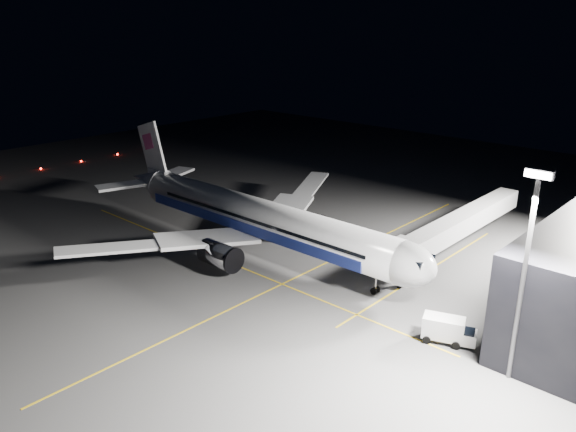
# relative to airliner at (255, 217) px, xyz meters

# --- Properties ---
(ground) EXTENTS (200.00, 200.00, 0.00)m
(ground) POSITION_rel_airliner_xyz_m (1.08, 0.00, -5.16)
(ground) COLOR #4C4C4F
(ground) RESTS_ON ground
(guide_line_main) EXTENTS (0.25, 80.00, 0.01)m
(guide_line_main) POSITION_rel_airliner_xyz_m (11.08, 0.00, -5.16)
(guide_line_main) COLOR gold
(guide_line_main) RESTS_ON ground
(guide_line_cross) EXTENTS (70.00, 0.25, 0.01)m
(guide_line_cross) POSITION_rel_airliner_xyz_m (1.08, -6.00, -5.16)
(guide_line_cross) COLOR gold
(guide_line_cross) RESTS_ON ground
(guide_line_side) EXTENTS (0.25, 40.00, 0.01)m
(guide_line_side) POSITION_rel_airliner_xyz_m (23.08, 10.00, -5.16)
(guide_line_side) COLOR gold
(guide_line_side) RESTS_ON ground
(airliner) EXTENTS (61.48, 54.22, 16.64)m
(airliner) POSITION_rel_airliner_xyz_m (0.00, 0.00, 0.00)
(airliner) COLOR silver
(airliner) RESTS_ON ground
(jet_bridge) EXTENTS (3.60, 34.40, 6.30)m
(jet_bridge) POSITION_rel_airliner_xyz_m (23.08, 18.06, -0.58)
(jet_bridge) COLOR #B2B2B7
(jet_bridge) RESTS_ON ground
(floodlight_mast_south) EXTENTS (2.40, 0.67, 20.70)m
(floodlight_mast_south) POSITION_rel_airliner_xyz_m (41.08, -6.01, 7.21)
(floodlight_mast_south) COLOR #59595E
(floodlight_mast_south) RESTS_ON ground
(taxiway_lights) EXTENTS (0.44, 60.44, 0.44)m
(taxiway_lights) POSITION_rel_airliner_xyz_m (-70.92, 0.00, -4.94)
(taxiway_lights) COLOR #FF140A
(taxiway_lights) RESTS_ON ground
(service_truck) EXTENTS (5.97, 4.04, 2.85)m
(service_truck) POSITION_rel_airliner_xyz_m (33.71, -4.28, -3.64)
(service_truck) COLOR silver
(service_truck) RESTS_ON ground
(baggage_tug) EXTENTS (2.39, 2.10, 1.49)m
(baggage_tug) POSITION_rel_airliner_xyz_m (2.66, 11.57, -4.48)
(baggage_tug) COLOR black
(baggage_tug) RESTS_ON ground
(safety_cone_a) EXTENTS (0.35, 0.35, 0.53)m
(safety_cone_a) POSITION_rel_airliner_xyz_m (0.02, 12.90, -4.90)
(safety_cone_a) COLOR #EC5E09
(safety_cone_a) RESTS_ON ground
(safety_cone_b) EXTENTS (0.43, 0.43, 0.65)m
(safety_cone_b) POSITION_rel_airliner_xyz_m (7.08, 10.68, -4.84)
(safety_cone_b) COLOR #EC5E09
(safety_cone_b) RESTS_ON ground
(safety_cone_c) EXTENTS (0.36, 0.36, 0.53)m
(safety_cone_c) POSITION_rel_airliner_xyz_m (5.46, 11.02, -4.90)
(safety_cone_c) COLOR #EC5E09
(safety_cone_c) RESTS_ON ground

